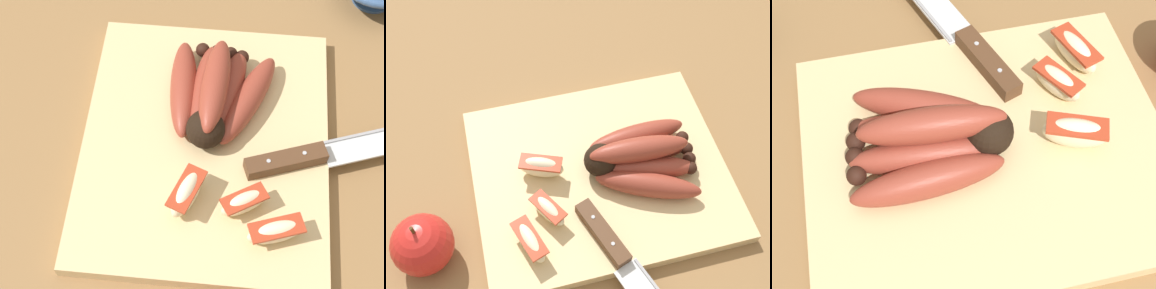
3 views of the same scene
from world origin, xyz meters
The scene contains 8 objects.
ground_plane centered at (0.00, 0.00, 0.00)m, with size 6.00×6.00×0.00m, color olive.
cutting_board centered at (0.00, -0.01, 0.01)m, with size 0.36×0.30×0.02m, color #DBBC84.
banana_bunch centered at (0.05, -0.02, 0.04)m, with size 0.17×0.15×0.06m.
chefs_knife centered at (-0.01, -0.16, 0.03)m, with size 0.12×0.27×0.02m.
apple_wedge_near centered at (-0.08, 0.00, 0.04)m, with size 0.07×0.05×0.04m.
apple_wedge_middle centered at (-0.12, -0.10, 0.04)m, with size 0.04×0.07×0.03m.
apple_wedge_far centered at (-0.09, -0.07, 0.04)m, with size 0.05×0.06×0.03m.
whole_apple centered at (-0.25, -0.08, 0.04)m, with size 0.08×0.08×0.09m.
Camera 2 is at (-0.12, -0.35, 0.62)m, focal length 44.87 mm.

